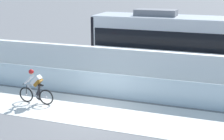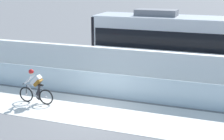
{
  "view_description": "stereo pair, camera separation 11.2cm",
  "coord_description": "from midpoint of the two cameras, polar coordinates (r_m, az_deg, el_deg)",
  "views": [
    {
      "loc": [
        5.65,
        -12.73,
        5.64
      ],
      "look_at": [
        0.23,
        2.35,
        1.25
      ],
      "focal_mm": 54.87,
      "sensor_mm": 36.0,
      "label": 1
    },
    {
      "loc": [
        5.76,
        -12.7,
        5.64
      ],
      "look_at": [
        0.23,
        2.35,
        1.25
      ],
      "focal_mm": 54.87,
      "sensor_mm": 36.0,
      "label": 2
    }
  ],
  "objects": [
    {
      "name": "tram_rail_near",
      "position": [
        20.48,
        2.82,
        -0.67
      ],
      "size": [
        32.0,
        0.08,
        0.01
      ],
      "primitive_type": "cube",
      "color": "#595654",
      "rests_on": "ground"
    },
    {
      "name": "glass_parapet",
      "position": [
        16.44,
        -1.54,
        -2.55
      ],
      "size": [
        32.0,
        0.05,
        1.2
      ],
      "primitive_type": "cube",
      "color": "silver",
      "rests_on": "ground"
    },
    {
      "name": "ground_plane",
      "position": [
        15.04,
        -4.1,
        -6.76
      ],
      "size": [
        200.0,
        200.0,
        0.0
      ],
      "primitive_type": "plane",
      "color": "slate"
    },
    {
      "name": "tram",
      "position": [
        20.07,
        12.46,
        4.19
      ],
      "size": [
        11.06,
        2.54,
        3.81
      ],
      "color": "silver",
      "rests_on": "ground"
    },
    {
      "name": "bike_path_deck",
      "position": [
        15.03,
        -4.1,
        -6.74
      ],
      "size": [
        32.0,
        3.2,
        0.01
      ],
      "primitive_type": "cube",
      "color": "silver",
      "rests_on": "ground"
    },
    {
      "name": "cyclist_on_bike",
      "position": [
        15.95,
        -12.79,
        -2.81
      ],
      "size": [
        1.77,
        0.58,
        1.61
      ],
      "color": "black",
      "rests_on": "ground"
    },
    {
      "name": "concrete_barrier_wall",
      "position": [
        17.93,
        0.54,
        0.42
      ],
      "size": [
        32.0,
        0.36,
        2.06
      ],
      "primitive_type": "cube",
      "color": "white",
      "rests_on": "ground"
    },
    {
      "name": "tram_rail_far",
      "position": [
        21.81,
        3.93,
        0.3
      ],
      "size": [
        32.0,
        0.08,
        0.01
      ],
      "primitive_type": "cube",
      "color": "#595654",
      "rests_on": "ground"
    }
  ]
}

